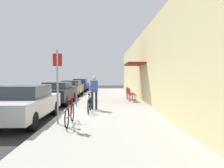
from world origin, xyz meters
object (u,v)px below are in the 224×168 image
at_px(parked_car_0, 25,103).
at_px(bicycle_0, 70,114).
at_px(cafe_chair_1, 130,93).
at_px(cafe_chair_2, 129,92).
at_px(cafe_chair_0, 131,94).
at_px(parked_car_2, 71,88).
at_px(parked_car_3, 80,85).
at_px(parking_meter, 77,93).
at_px(bicycle_1, 89,104).
at_px(pedestrian_standing, 94,90).
at_px(parked_car_1, 57,92).
at_px(street_sign, 57,81).

bearing_deg(parked_car_0, bicycle_0, -27.32).
xyz_separation_m(cafe_chair_1, cafe_chair_2, (0.00, 0.78, 0.00)).
bearing_deg(cafe_chair_0, parked_car_0, -132.59).
height_order(parked_car_0, parked_car_2, parked_car_0).
relative_size(parked_car_2, cafe_chair_0, 5.06).
xyz_separation_m(parked_car_3, parking_meter, (1.55, -13.64, 0.13)).
distance_m(parking_meter, bicycle_1, 2.02).
relative_size(parked_car_2, pedestrian_standing, 2.59).
relative_size(parked_car_1, street_sign, 1.69).
distance_m(parked_car_0, cafe_chair_1, 7.75).
xyz_separation_m(parking_meter, bicycle_1, (0.86, -1.79, -0.41)).
bearing_deg(parked_car_0, parked_car_1, 90.00).
height_order(parking_meter, cafe_chair_2, parking_meter).
distance_m(bicycle_0, cafe_chair_1, 7.62).
xyz_separation_m(street_sign, cafe_chair_0, (3.34, 6.17, -1.02)).
bearing_deg(street_sign, cafe_chair_1, 64.29).
height_order(bicycle_0, cafe_chair_2, bicycle_0).
height_order(parked_car_1, bicycle_0, parked_car_1).
height_order(street_sign, bicycle_1, street_sign).
xyz_separation_m(parked_car_0, parked_car_2, (0.00, 10.60, -0.01)).
xyz_separation_m(parked_car_2, cafe_chair_1, (4.84, -4.56, -0.11)).
height_order(street_sign, bicycle_0, street_sign).
height_order(cafe_chair_2, pedestrian_standing, pedestrian_standing).
bearing_deg(parked_car_1, cafe_chair_2, 17.53).
distance_m(street_sign, bicycle_1, 2.79).
distance_m(parked_car_0, parked_car_1, 5.29).
distance_m(street_sign, cafe_chair_0, 7.09).
bearing_deg(pedestrian_standing, parking_meter, 134.60).
bearing_deg(cafe_chair_0, street_sign, -118.46).
xyz_separation_m(cafe_chair_1, pedestrian_standing, (-2.25, -3.85, 0.50)).
bearing_deg(parking_meter, parked_car_1, 127.21).
height_order(parked_car_3, cafe_chair_2, parked_car_3).
bearing_deg(cafe_chair_2, parking_meter, -132.69).
bearing_deg(cafe_chair_0, parked_car_2, 132.23).
xyz_separation_m(parked_car_2, street_sign, (1.50, -11.50, 0.90)).
distance_m(cafe_chair_0, cafe_chair_2, 1.56).
bearing_deg(parking_meter, cafe_chair_0, 31.46).
xyz_separation_m(parked_car_2, bicycle_1, (2.41, -9.13, -0.26)).
bearing_deg(pedestrian_standing, parked_car_3, 100.01).
bearing_deg(bicycle_1, cafe_chair_2, 65.53).
bearing_deg(parked_car_1, pedestrian_standing, -50.07).
distance_m(street_sign, bicycle_0, 1.24).
distance_m(parked_car_3, cafe_chair_1, 11.88).
bearing_deg(bicycle_1, street_sign, -110.99).
xyz_separation_m(parked_car_0, cafe_chair_2, (4.85, 6.82, -0.12)).
relative_size(parked_car_1, bicycle_0, 2.57).
bearing_deg(cafe_chair_1, parked_car_1, -171.19).
distance_m(parked_car_0, parked_car_3, 16.89).
bearing_deg(parked_car_2, street_sign, -82.57).
relative_size(parked_car_0, cafe_chair_0, 5.06).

